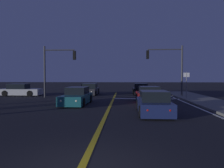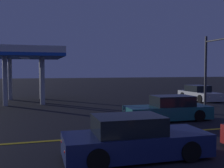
% 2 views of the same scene
% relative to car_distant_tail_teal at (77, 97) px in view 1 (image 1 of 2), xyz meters
% --- Properties ---
extents(lane_line_center, '(0.20, 31.04, 0.01)m').
position_rel_car_distant_tail_teal_xyz_m(lane_line_center, '(2.65, -3.04, -0.58)').
color(lane_line_center, gold).
rests_on(lane_line_center, ground).
extents(lane_line_edge_right, '(0.16, 31.04, 0.01)m').
position_rel_car_distant_tail_teal_xyz_m(lane_line_edge_right, '(8.77, -3.04, -0.58)').
color(lane_line_edge_right, white).
rests_on(lane_line_edge_right, ground).
extents(stop_bar, '(6.37, 0.50, 0.01)m').
position_rel_car_distant_tail_teal_xyz_m(stop_bar, '(5.83, 4.59, -0.58)').
color(stop_bar, white).
rests_on(stop_bar, ground).
extents(car_distant_tail_teal, '(1.91, 4.70, 1.34)m').
position_rel_car_distant_tail_teal_xyz_m(car_distant_tail_teal, '(0.00, 0.00, 0.00)').
color(car_distant_tail_teal, '#195960').
rests_on(car_distant_tail_teal, ground).
extents(car_mid_block_red, '(1.99, 4.58, 1.34)m').
position_rel_car_distant_tail_teal_xyz_m(car_mid_block_red, '(5.74, 1.69, 0.00)').
color(car_mid_block_red, maroon).
rests_on(car_mid_block_red, ground).
extents(car_parked_curb_charcoal, '(2.04, 4.25, 1.34)m').
position_rel_car_distant_tail_teal_xyz_m(car_parked_curb_charcoal, '(-0.42, 8.95, 0.00)').
color(car_parked_curb_charcoal, '#2D2D33').
rests_on(car_parked_curb_charcoal, ground).
extents(car_far_approaching_navy, '(1.89, 4.61, 1.34)m').
position_rel_car_distant_tail_teal_xyz_m(car_far_approaching_navy, '(5.38, -4.04, -0.00)').
color(car_far_approaching_navy, navy).
rests_on(car_far_approaching_navy, ground).
extents(car_following_oncoming_black, '(1.89, 4.18, 1.34)m').
position_rel_car_distant_tail_teal_xyz_m(car_following_oncoming_black, '(5.68, 9.92, -0.00)').
color(car_following_oncoming_black, black).
rests_on(car_following_oncoming_black, ground).
extents(car_side_waiting_silver, '(4.55, 1.89, 1.34)m').
position_rel_car_distant_tail_teal_xyz_m(car_side_waiting_silver, '(-8.00, 7.28, 0.00)').
color(car_side_waiting_silver, '#B2B5BA').
rests_on(car_side_waiting_silver, ground).
extents(traffic_signal_near_right, '(3.86, 0.28, 5.45)m').
position_rel_car_distant_tail_teal_xyz_m(traffic_signal_near_right, '(8.41, 6.89, 3.06)').
color(traffic_signal_near_right, '#38383D').
rests_on(traffic_signal_near_right, ground).
extents(traffic_signal_far_left, '(3.35, 0.28, 5.28)m').
position_rel_car_distant_tail_teal_xyz_m(traffic_signal_far_left, '(-3.30, 5.49, 2.92)').
color(traffic_signal_far_left, '#38383D').
rests_on(traffic_signal_far_left, ground).
extents(street_sign_corner, '(0.56, 0.06, 2.57)m').
position_rel_car_distant_tail_teal_xyz_m(street_sign_corner, '(9.52, 4.09, 1.14)').
color(street_sign_corner, slate).
rests_on(street_sign_corner, ground).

